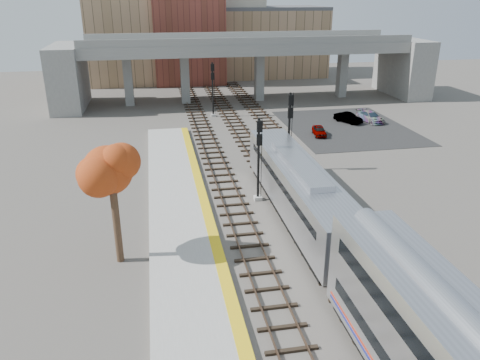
{
  "coord_description": "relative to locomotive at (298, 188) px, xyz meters",
  "views": [
    {
      "loc": [
        -8.55,
        -23.33,
        15.17
      ],
      "look_at": [
        -2.84,
        7.52,
        2.5
      ],
      "focal_mm": 35.0,
      "sensor_mm": 36.0,
      "label": 1
    }
  ],
  "objects": [
    {
      "name": "buildings_far",
      "position": [
        0.26,
        60.84,
        5.6
      ],
      "size": [
        43.0,
        21.0,
        20.6
      ],
      "color": "tan",
      "rests_on": "ground"
    },
    {
      "name": "tracks",
      "position": [
        -0.07,
        6.77,
        -2.2
      ],
      "size": [
        10.7,
        95.0,
        0.25
      ],
      "color": "black",
      "rests_on": "ground"
    },
    {
      "name": "ground",
      "position": [
        -1.0,
        -5.73,
        -2.28
      ],
      "size": [
        160.0,
        160.0,
        0.0
      ],
      "primitive_type": "plane",
      "color": "#47423D",
      "rests_on": "ground"
    },
    {
      "name": "parking_lot",
      "position": [
        13.0,
        22.27,
        -2.26
      ],
      "size": [
        14.0,
        18.0,
        0.04
      ],
      "primitive_type": "cube",
      "color": "black",
      "rests_on": "ground"
    },
    {
      "name": "car_b",
      "position": [
        13.93,
        24.1,
        -1.63
      ],
      "size": [
        2.92,
        3.85,
        1.22
      ],
      "primitive_type": "imported",
      "rotation": [
        0.0,
        0.0,
        0.51
      ],
      "color": "#99999E",
      "rests_on": "parking_lot"
    },
    {
      "name": "platform",
      "position": [
        -8.25,
        -5.73,
        -2.1
      ],
      "size": [
        4.5,
        60.0,
        0.35
      ],
      "primitive_type": "cube",
      "color": "#9E9E99",
      "rests_on": "ground"
    },
    {
      "name": "locomotive",
      "position": [
        0.0,
        0.0,
        0.0
      ],
      "size": [
        3.02,
        19.05,
        4.1
      ],
      "color": "#A8AAB2",
      "rests_on": "ground"
    },
    {
      "name": "car_a",
      "position": [
        8.52,
        19.44,
        -1.69
      ],
      "size": [
        1.77,
        3.39,
        1.1
      ],
      "primitive_type": "imported",
      "rotation": [
        0.0,
        0.0,
        -0.15
      ],
      "color": "#99999E",
      "rests_on": "parking_lot"
    },
    {
      "name": "tree",
      "position": [
        -12.23,
        -3.67,
        3.17
      ],
      "size": [
        3.6,
        3.6,
        7.34
      ],
      "color": "#382619",
      "rests_on": "ground"
    },
    {
      "name": "signal_mast_far",
      "position": [
        -2.1,
        30.38,
        1.13
      ],
      "size": [
        0.6,
        0.64,
        6.92
      ],
      "color": "#9E9E99",
      "rests_on": "ground"
    },
    {
      "name": "car_c",
      "position": [
        16.85,
        24.05,
        -1.61
      ],
      "size": [
        2.58,
        4.57,
        1.25
      ],
      "primitive_type": "imported",
      "rotation": [
        0.0,
        0.0,
        0.2
      ],
      "color": "#99999E",
      "rests_on": "parking_lot"
    },
    {
      "name": "signal_mast_mid",
      "position": [
        2.0,
        9.43,
        1.26
      ],
      "size": [
        0.6,
        0.64,
        7.11
      ],
      "color": "#9E9E99",
      "rests_on": "ground"
    },
    {
      "name": "signal_mast_near",
      "position": [
        -2.1,
        3.46,
        0.89
      ],
      "size": [
        0.6,
        0.64,
        6.58
      ],
      "color": "#9E9E99",
      "rests_on": "ground"
    },
    {
      "name": "overpass",
      "position": [
        3.92,
        39.27,
        3.53
      ],
      "size": [
        54.0,
        12.0,
        9.5
      ],
      "color": "slate",
      "rests_on": "ground"
    },
    {
      "name": "yellow_strip",
      "position": [
        -6.35,
        -5.73,
        -1.92
      ],
      "size": [
        0.7,
        60.0,
        0.01
      ],
      "primitive_type": "cube",
      "color": "yellow",
      "rests_on": "platform"
    }
  ]
}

